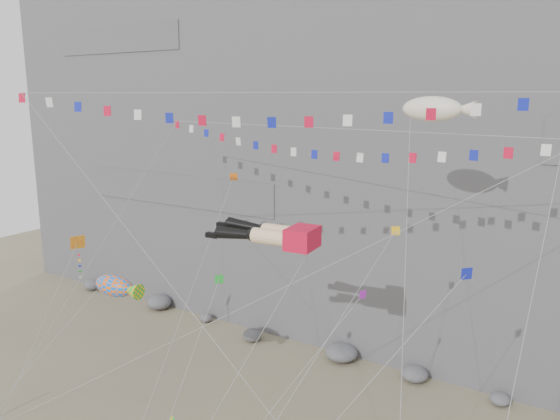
# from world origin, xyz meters

# --- Properties ---
(cliff) EXTENTS (80.00, 28.00, 50.00)m
(cliff) POSITION_xyz_m (0.00, 32.00, 25.00)
(cliff) COLOR slate
(cliff) RESTS_ON ground
(talus_boulders) EXTENTS (60.00, 3.00, 1.20)m
(talus_boulders) POSITION_xyz_m (0.00, 17.00, 0.60)
(talus_boulders) COLOR slate
(talus_boulders) RESTS_ON ground
(legs_kite) EXTENTS (6.60, 14.91, 19.16)m
(legs_kite) POSITION_xyz_m (1.52, 4.68, 13.24)
(legs_kite) COLOR red
(legs_kite) RESTS_ON ground
(flag_banner_upper) EXTENTS (30.62, 16.14, 28.45)m
(flag_banner_upper) POSITION_xyz_m (1.72, 10.28, 18.75)
(flag_banner_upper) COLOR red
(flag_banner_upper) RESTS_ON ground
(flag_banner_lower) EXTENTS (27.97, 8.95, 25.03)m
(flag_banner_lower) POSITION_xyz_m (1.34, 3.29, 20.83)
(flag_banner_lower) COLOR red
(flag_banner_lower) RESTS_ON ground
(harlequin_kite) EXTENTS (2.46, 7.02, 12.67)m
(harlequin_kite) POSITION_xyz_m (-12.83, 2.82, 11.10)
(harlequin_kite) COLOR red
(harlequin_kite) RESTS_ON ground
(fish_windsock) EXTENTS (8.95, 6.76, 12.89)m
(fish_windsock) POSITION_xyz_m (-8.47, 1.99, 9.16)
(fish_windsock) COLOR #FF610D
(fish_windsock) RESTS_ON ground
(blimp_windsock) EXTENTS (5.69, 13.25, 23.68)m
(blimp_windsock) POSITION_xyz_m (8.44, 9.60, 19.98)
(blimp_windsock) COLOR #F8EBCC
(blimp_windsock) RESTS_ON ground
(small_kite_a) EXTENTS (4.54, 16.95, 22.68)m
(small_kite_a) POSITION_xyz_m (-4.74, 9.23, 14.99)
(small_kite_a) COLOR orange
(small_kite_a) RESTS_ON ground
(small_kite_b) EXTENTS (6.11, 10.04, 15.31)m
(small_kite_b) POSITION_xyz_m (6.63, 4.87, 10.41)
(small_kite_b) COLOR purple
(small_kite_b) RESTS_ON ground
(small_kite_c) EXTENTS (1.71, 9.78, 14.25)m
(small_kite_c) POSITION_xyz_m (-0.55, 2.36, 10.67)
(small_kite_c) COLOR green
(small_kite_c) RESTS_ON ground
(small_kite_d) EXTENTS (4.83, 14.91, 20.17)m
(small_kite_d) POSITION_xyz_m (7.38, 7.24, 13.29)
(small_kite_d) COLOR yellow
(small_kite_d) RESTS_ON ground
(small_kite_e) EXTENTS (9.08, 10.33, 18.10)m
(small_kite_e) POSITION_xyz_m (11.85, 4.48, 12.69)
(small_kite_e) COLOR #141FAF
(small_kite_e) RESTS_ON ground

